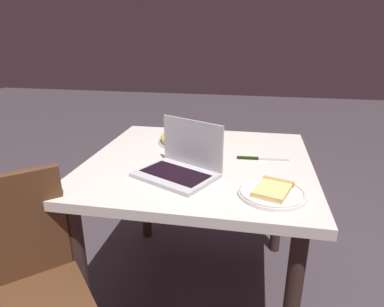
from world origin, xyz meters
The scene contains 7 objects.
ground_plane centered at (0.00, 0.00, 0.00)m, with size 12.00×12.00×0.00m, color #42373E.
dining_table centered at (0.00, 0.00, 0.67)m, with size 1.04×1.06×0.77m.
laptop centered at (0.19, -0.05, 0.82)m, with size 0.36×0.39×0.23m.
pizza_plate centered at (0.31, 0.34, 0.79)m, with size 0.26×0.26×0.04m.
pizza_tray centered at (-0.26, -0.09, 0.79)m, with size 0.36×0.36×0.04m.
table_knife centered at (-0.06, 0.28, 0.78)m, with size 0.03×0.25×0.01m.
chair_near centered at (0.67, -0.52, 0.51)m, with size 0.56×0.56×0.90m.
Camera 1 is at (1.49, 0.25, 1.36)m, focal length 31.28 mm.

